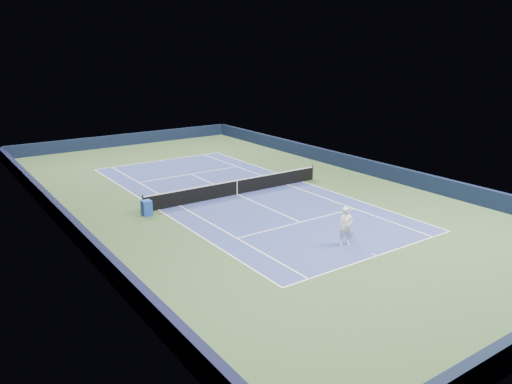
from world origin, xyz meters
TOP-DOWN VIEW (x-y plane):
  - ground at (0.00, 0.00)m, footprint 40.00×40.00m
  - wall_far at (0.00, 19.82)m, footprint 22.00×0.35m
  - wall_right at (10.82, 0.00)m, footprint 0.35×40.00m
  - wall_left at (-10.82, 0.00)m, footprint 0.35×40.00m
  - court_surface at (0.00, 0.00)m, footprint 10.97×23.77m
  - baseline_far at (0.00, 11.88)m, footprint 10.97×0.08m
  - baseline_near at (0.00, -11.88)m, footprint 10.97×0.08m
  - sideline_doubles_right at (5.49, 0.00)m, footprint 0.08×23.77m
  - sideline_doubles_left at (-5.49, 0.00)m, footprint 0.08×23.77m
  - sideline_singles_right at (4.12, 0.00)m, footprint 0.08×23.77m
  - sideline_singles_left at (-4.12, 0.00)m, footprint 0.08×23.77m
  - service_line_far at (0.00, 6.40)m, footprint 8.23×0.08m
  - service_line_near at (0.00, -6.40)m, footprint 8.23×0.08m
  - center_service_line at (0.00, 0.00)m, footprint 0.08×12.80m
  - center_mark_far at (0.00, 11.73)m, footprint 0.08×0.30m
  - center_mark_near at (0.00, -11.73)m, footprint 0.08×0.30m
  - tennis_net at (0.00, 0.00)m, footprint 12.90×0.10m
  - sponsor_cube at (-6.40, -0.50)m, footprint 0.59×0.50m
  - tennis_player at (-0.26, -10.08)m, footprint 0.90×1.38m

SIDE VIEW (x-z plane):
  - ground at x=0.00m, z-range 0.00..0.00m
  - court_surface at x=0.00m, z-range 0.00..0.01m
  - baseline_far at x=0.00m, z-range 0.01..0.01m
  - baseline_near at x=0.00m, z-range 0.01..0.01m
  - sideline_doubles_right at x=5.49m, z-range 0.01..0.01m
  - sideline_doubles_left at x=-5.49m, z-range 0.01..0.01m
  - sideline_singles_right at x=4.12m, z-range 0.01..0.01m
  - sideline_singles_left at x=-4.12m, z-range 0.01..0.01m
  - service_line_far at x=0.00m, z-range 0.01..0.01m
  - service_line_near at x=0.00m, z-range 0.01..0.01m
  - center_service_line at x=0.00m, z-range 0.01..0.01m
  - center_mark_far at x=0.00m, z-range 0.01..0.01m
  - center_mark_near at x=0.00m, z-range 0.01..0.01m
  - sponsor_cube at x=-6.40m, z-range 0.00..0.87m
  - tennis_net at x=0.00m, z-range -0.03..1.04m
  - wall_far at x=0.00m, z-range 0.00..1.10m
  - wall_right at x=10.82m, z-range 0.00..1.10m
  - wall_left at x=-10.82m, z-range 0.00..1.10m
  - tennis_player at x=-0.26m, z-range 0.00..1.90m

